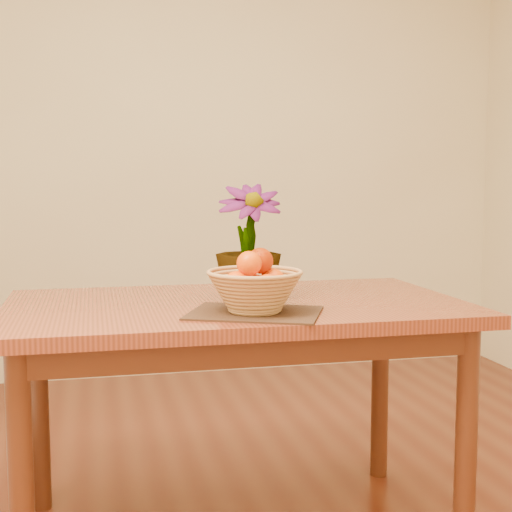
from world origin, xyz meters
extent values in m
cube|color=#FFF1C2|center=(0.00, 2.25, 1.35)|extent=(4.00, 0.02, 2.70)
cube|color=maroon|center=(0.00, 0.30, 0.73)|extent=(1.40, 0.80, 0.04)
cube|color=#442010|center=(0.00, 0.30, 0.67)|extent=(1.28, 0.68, 0.08)
cylinder|color=#442010|center=(-0.62, -0.02, 0.35)|extent=(0.06, 0.06, 0.71)
cylinder|color=#442010|center=(0.62, -0.02, 0.35)|extent=(0.06, 0.06, 0.71)
cylinder|color=#442010|center=(-0.62, 0.62, 0.35)|extent=(0.06, 0.06, 0.71)
cylinder|color=#442010|center=(0.62, 0.62, 0.35)|extent=(0.06, 0.06, 0.71)
cube|color=#3C2316|center=(0.01, 0.09, 0.75)|extent=(0.44, 0.39, 0.01)
cylinder|color=tan|center=(0.01, 0.09, 0.76)|extent=(0.14, 0.14, 0.01)
sphere|color=#FA4604|center=(0.01, 0.09, 0.83)|extent=(0.06, 0.06, 0.06)
sphere|color=#FA4604|center=(0.07, 0.11, 0.84)|extent=(0.07, 0.07, 0.07)
sphere|color=#FA4604|center=(-0.01, 0.14, 0.84)|extent=(0.07, 0.07, 0.07)
sphere|color=#FA4604|center=(-0.05, 0.07, 0.84)|extent=(0.07, 0.07, 0.07)
sphere|color=#FA4604|center=(0.03, 0.03, 0.84)|extent=(0.07, 0.07, 0.07)
sphere|color=#FA4604|center=(0.03, 0.11, 0.90)|extent=(0.07, 0.07, 0.07)
sphere|color=#FA4604|center=(-0.01, 0.07, 0.90)|extent=(0.07, 0.07, 0.07)
sphere|color=#FA4604|center=(0.03, 0.11, 0.90)|extent=(0.07, 0.07, 0.07)
imported|color=#174513|center=(0.04, 0.32, 0.93)|extent=(0.22, 0.22, 0.36)
camera|label=1|loc=(-0.43, -1.84, 1.12)|focal=50.00mm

